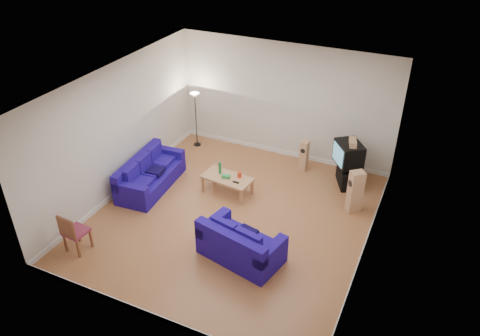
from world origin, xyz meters
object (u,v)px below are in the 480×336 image
at_px(sofa_loveseat, 240,246).
at_px(television, 348,154).
at_px(coffee_table, 227,179).
at_px(sofa_three_seat, 149,176).
at_px(tv_stand, 348,176).

height_order(sofa_loveseat, television, television).
bearing_deg(coffee_table, television, 32.96).
relative_size(coffee_table, television, 1.39).
relative_size(sofa_three_seat, tv_stand, 2.74).
bearing_deg(television, coffee_table, -93.17).
bearing_deg(television, sofa_loveseat, -55.06).
bearing_deg(television, tv_stand, 24.60).
xyz_separation_m(sofa_loveseat, tv_stand, (1.33, 3.66, -0.08)).
distance_m(sofa_loveseat, television, 3.94).
xyz_separation_m(coffee_table, tv_stand, (2.61, 1.62, -0.15)).
distance_m(coffee_table, tv_stand, 3.07).
relative_size(coffee_table, tv_stand, 1.64).
bearing_deg(coffee_table, sofa_loveseat, -57.91).
bearing_deg(sofa_loveseat, television, 83.53).
bearing_deg(tv_stand, sofa_loveseat, -44.58).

